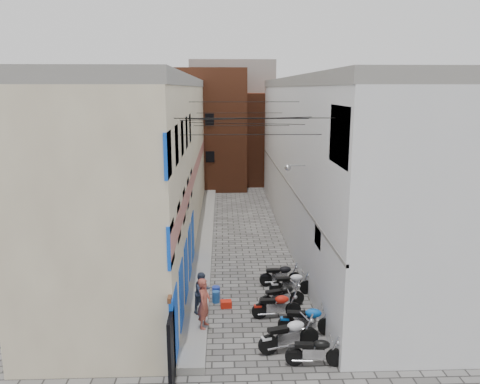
{
  "coord_description": "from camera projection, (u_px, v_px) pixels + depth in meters",
  "views": [
    {
      "loc": [
        -1.03,
        -12.5,
        8.39
      ],
      "look_at": [
        -0.09,
        11.78,
        3.0
      ],
      "focal_mm": 35.0,
      "sensor_mm": 36.0,
      "label": 1
    }
  ],
  "objects": [
    {
      "name": "ground",
      "position": [
        258.0,
        374.0,
        14.05
      ],
      "size": [
        90.0,
        90.0,
        0.0
      ],
      "primitive_type": "plane",
      "color": "#53514E",
      "rests_on": "ground"
    },
    {
      "name": "plinth",
      "position": [
        205.0,
        237.0,
        26.63
      ],
      "size": [
        0.9,
        26.0,
        0.25
      ],
      "primitive_type": "cube",
      "color": "gray",
      "rests_on": "ground"
    },
    {
      "name": "building_left",
      "position": [
        150.0,
        161.0,
        25.52
      ],
      "size": [
        5.1,
        27.0,
        9.0
      ],
      "color": "#BDAD8F",
      "rests_on": "ground"
    },
    {
      "name": "building_right",
      "position": [
        331.0,
        160.0,
        25.94
      ],
      "size": [
        5.94,
        26.0,
        9.0
      ],
      "color": "silver",
      "rests_on": "ground"
    },
    {
      "name": "building_far_brick_left",
      "position": [
        211.0,
        129.0,
        40.2
      ],
      "size": [
        6.0,
        6.0,
        10.0
      ],
      "primitive_type": "cube",
      "color": "brown",
      "rests_on": "ground"
    },
    {
      "name": "building_far_brick_right",
      "position": [
        266.0,
        138.0,
        42.56
      ],
      "size": [
        5.0,
        6.0,
        8.0
      ],
      "primitive_type": "cube",
      "color": "brown",
      "rests_on": "ground"
    },
    {
      "name": "building_far_concrete",
      "position": [
        232.0,
        118.0,
        46.02
      ],
      "size": [
        8.0,
        5.0,
        11.0
      ],
      "primitive_type": "cube",
      "color": "gray",
      "rests_on": "ground"
    },
    {
      "name": "far_shopfront",
      "position": [
        235.0,
        178.0,
        38.37
      ],
      "size": [
        2.0,
        0.3,
        2.4
      ],
      "primitive_type": "cube",
      "color": "black",
      "rests_on": "ground"
    },
    {
      "name": "overhead_wires",
      "position": [
        246.0,
        119.0,
        19.96
      ],
      "size": [
        5.8,
        13.02,
        1.32
      ],
      "color": "black",
      "rests_on": "ground"
    },
    {
      "name": "motorcycle_a",
      "position": [
        315.0,
        350.0,
        14.36
      ],
      "size": [
        1.88,
        0.73,
        1.07
      ],
      "primitive_type": null,
      "rotation": [
        0.0,
        0.0,
        -1.65
      ],
      "color": "black",
      "rests_on": "ground"
    },
    {
      "name": "motorcycle_b",
      "position": [
        289.0,
        333.0,
        15.2
      ],
      "size": [
        2.22,
        1.25,
        1.23
      ],
      "primitive_type": null,
      "rotation": [
        0.0,
        0.0,
        -1.28
      ],
      "color": "silver",
      "rests_on": "ground"
    },
    {
      "name": "motorcycle_c",
      "position": [
        307.0,
        319.0,
        16.22
      ],
      "size": [
        2.08,
        0.86,
        1.17
      ],
      "primitive_type": null,
      "rotation": [
        0.0,
        0.0,
        -1.69
      ],
      "color": "#0B52B1",
      "rests_on": "ground"
    },
    {
      "name": "motorcycle_d",
      "position": [
        276.0,
        304.0,
        17.38
      ],
      "size": [
        1.89,
        0.7,
        1.08
      ],
      "primitive_type": null,
      "rotation": [
        0.0,
        0.0,
        -1.51
      ],
      "color": "#AD170C",
      "rests_on": "ground"
    },
    {
      "name": "motorcycle_e",
      "position": [
        282.0,
        295.0,
        18.17
      ],
      "size": [
        1.98,
        1.11,
        1.09
      ],
      "primitive_type": null,
      "rotation": [
        0.0,
        0.0,
        -1.28
      ],
      "color": "black",
      "rests_on": "ground"
    },
    {
      "name": "motorcycle_f",
      "position": [
        292.0,
        282.0,
        19.35
      ],
      "size": [
        1.91,
        0.73,
        1.09
      ],
      "primitive_type": null,
      "rotation": [
        0.0,
        0.0,
        -1.5
      ],
      "color": "silver",
      "rests_on": "ground"
    },
    {
      "name": "motorcycle_g",
      "position": [
        281.0,
        274.0,
        20.26
      ],
      "size": [
        1.88,
        0.69,
        1.07
      ],
      "primitive_type": null,
      "rotation": [
        0.0,
        0.0,
        -1.51
      ],
      "color": "black",
      "rests_on": "ground"
    },
    {
      "name": "person_a",
      "position": [
        204.0,
        303.0,
        16.14
      ],
      "size": [
        0.59,
        0.75,
        1.8
      ],
      "primitive_type": "imported",
      "rotation": [
        0.0,
        0.0,
        1.3
      ],
      "color": "#A0493A",
      "rests_on": "plinth"
    },
    {
      "name": "person_b",
      "position": [
        202.0,
        292.0,
        17.3
      ],
      "size": [
        0.93,
        0.95,
        1.54
      ],
      "primitive_type": "imported",
      "rotation": [
        0.0,
        0.0,
        0.86
      ],
      "color": "#313949",
      "rests_on": "plinth"
    },
    {
      "name": "water_jug_near",
      "position": [
        216.0,
        297.0,
        18.72
      ],
      "size": [
        0.38,
        0.38,
        0.47
      ],
      "primitive_type": "cylinder",
      "rotation": [
        0.0,
        0.0,
        -0.36
      ],
      "color": "#2159A7",
      "rests_on": "ground"
    },
    {
      "name": "water_jug_far",
      "position": [
        216.0,
        293.0,
        19.05
      ],
      "size": [
        0.41,
        0.41,
        0.51
      ],
      "primitive_type": "cylinder",
      "rotation": [
        0.0,
        0.0,
        0.28
      ],
      "color": "#2036A3",
      "rests_on": "ground"
    },
    {
      "name": "red_crate",
      "position": [
        226.0,
        304.0,
        18.31
      ],
      "size": [
        0.45,
        0.35,
        0.27
      ],
      "primitive_type": "cube",
      "rotation": [
        0.0,
        0.0,
        0.07
      ],
      "color": "red",
      "rests_on": "ground"
    }
  ]
}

